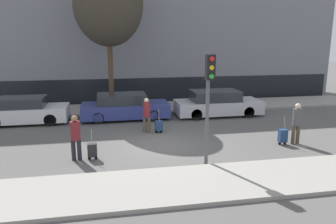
# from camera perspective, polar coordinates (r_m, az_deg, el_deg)

# --- Properties ---
(ground_plane) EXTENTS (80.00, 80.00, 0.00)m
(ground_plane) POSITION_cam_1_polar(r_m,az_deg,el_deg) (13.14, -1.28, -5.88)
(ground_plane) COLOR #565451
(sidewalk_near) EXTENTS (28.00, 2.50, 0.12)m
(sidewalk_near) POSITION_cam_1_polar(r_m,az_deg,el_deg) (9.70, 2.46, -12.56)
(sidewalk_near) COLOR gray
(sidewalk_near) RESTS_ON ground_plane
(sidewalk_far) EXTENTS (28.00, 3.00, 0.12)m
(sidewalk_far) POSITION_cam_1_polar(r_m,az_deg,el_deg) (19.82, -4.62, 0.71)
(sidewalk_far) COLOR gray
(sidewalk_far) RESTS_ON ground_plane
(building_facade) EXTENTS (28.00, 3.53, 9.67)m
(building_facade) POSITION_cam_1_polar(r_m,az_deg,el_deg) (23.31, -5.92, 14.28)
(building_facade) COLOR slate
(building_facade) RESTS_ON ground_plane
(parked_car_0) EXTENTS (4.06, 1.77, 1.32)m
(parked_car_0) POSITION_cam_1_polar(r_m,az_deg,el_deg) (17.85, -23.63, 0.16)
(parked_car_0) COLOR silver
(parked_car_0) RESTS_ON ground_plane
(parked_car_1) EXTENTS (4.53, 1.79, 1.35)m
(parked_car_1) POSITION_cam_1_polar(r_m,az_deg,el_deg) (17.37, -7.59, 0.85)
(parked_car_1) COLOR navy
(parked_car_1) RESTS_ON ground_plane
(parked_car_2) EXTENTS (4.69, 1.83, 1.39)m
(parked_car_2) POSITION_cam_1_polar(r_m,az_deg,el_deg) (18.21, 8.56, 1.42)
(parked_car_2) COLOR #B7BABF
(parked_car_2) RESTS_ON ground_plane
(pedestrian_left) EXTENTS (0.35, 0.34, 1.62)m
(pedestrian_left) POSITION_cam_1_polar(r_m,az_deg,el_deg) (11.81, -15.83, -3.91)
(pedestrian_left) COLOR #23232D
(pedestrian_left) RESTS_ON ground_plane
(trolley_left) EXTENTS (0.34, 0.29, 1.13)m
(trolley_left) POSITION_cam_1_polar(r_m,az_deg,el_deg) (11.88, -13.05, -6.48)
(trolley_left) COLOR #262628
(trolley_left) RESTS_ON ground_plane
(pedestrian_center) EXTENTS (0.34, 0.34, 1.60)m
(pedestrian_center) POSITION_cam_1_polar(r_m,az_deg,el_deg) (14.72, -3.75, -0.21)
(pedestrian_center) COLOR #4C4233
(pedestrian_center) RESTS_ON ground_plane
(trolley_center) EXTENTS (0.34, 0.29, 1.09)m
(trolley_center) POSITION_cam_1_polar(r_m,az_deg,el_deg) (14.79, -1.61, -2.39)
(trolley_center) COLOR navy
(trolley_center) RESTS_ON ground_plane
(pedestrian_right) EXTENTS (0.35, 0.34, 1.68)m
(pedestrian_right) POSITION_cam_1_polar(r_m,az_deg,el_deg) (14.06, 21.50, -1.50)
(pedestrian_right) COLOR #4C4233
(pedestrian_right) RESTS_ON ground_plane
(trolley_right) EXTENTS (0.34, 0.29, 1.17)m
(trolley_right) POSITION_cam_1_polar(r_m,az_deg,el_deg) (13.93, 19.37, -3.92)
(trolley_right) COLOR navy
(trolley_right) RESTS_ON ground_plane
(traffic_light) EXTENTS (0.28, 0.47, 3.72)m
(traffic_light) POSITION_cam_1_polar(r_m,az_deg,el_deg) (10.54, 7.15, 4.18)
(traffic_light) COLOR #515154
(traffic_light) RESTS_ON ground_plane
(bare_tree_near_crossing) EXTENTS (3.76, 3.76, 8.19)m
(bare_tree_near_crossing) POSITION_cam_1_polar(r_m,az_deg,el_deg) (18.67, -10.39, 18.12)
(bare_tree_near_crossing) COLOR #4C3826
(bare_tree_near_crossing) RESTS_ON sidewalk_far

